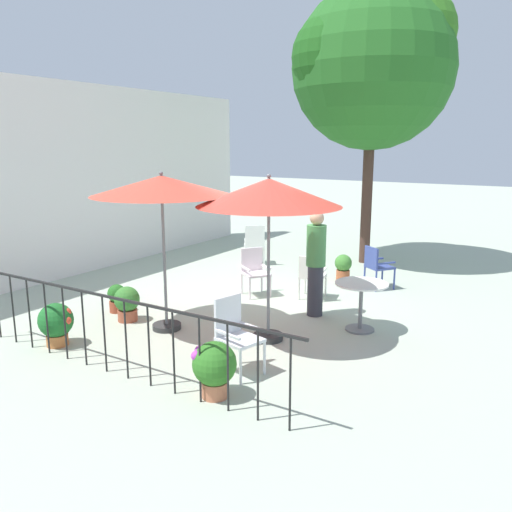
{
  "coord_description": "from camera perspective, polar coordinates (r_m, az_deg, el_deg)",
  "views": [
    {
      "loc": [
        -7.62,
        -4.64,
        2.83
      ],
      "look_at": [
        0.0,
        0.09,
        0.87
      ],
      "focal_mm": 36.54,
      "sensor_mm": 36.0,
      "label": 1
    }
  ],
  "objects": [
    {
      "name": "potted_plant_0",
      "position": [
        9.18,
        -14.98,
        -4.4
      ],
      "size": [
        0.31,
        0.31,
        0.48
      ],
      "color": "#98432C",
      "rests_on": "ground"
    },
    {
      "name": "villa_facade",
      "position": [
        12.04,
        -18.94,
        7.9
      ],
      "size": [
        11.19,
        0.3,
        4.07
      ],
      "primitive_type": "cube",
      "color": "white",
      "rests_on": "ground"
    },
    {
      "name": "patio_chair_2",
      "position": [
        12.22,
        -0.15,
        1.53
      ],
      "size": [
        0.66,
        0.66,
        0.95
      ],
      "color": "white",
      "rests_on": "ground"
    },
    {
      "name": "potted_plant_2",
      "position": [
        8.67,
        -13.94,
        -4.98
      ],
      "size": [
        0.41,
        0.41,
        0.57
      ],
      "color": "#A65238",
      "rests_on": "ground"
    },
    {
      "name": "cafe_table_0",
      "position": [
        8.09,
        11.43,
        -4.44
      ],
      "size": [
        0.8,
        0.8,
        0.75
      ],
      "color": "silver",
      "rests_on": "ground"
    },
    {
      "name": "ground_plane",
      "position": [
        9.36,
        0.49,
        -5.26
      ],
      "size": [
        60.0,
        60.0,
        0.0
      ],
      "primitive_type": "plane",
      "color": "#A9B4A0"
    },
    {
      "name": "patio_umbrella_1",
      "position": [
        7.24,
        1.42,
        6.81
      ],
      "size": [
        2.04,
        2.04,
        2.41
      ],
      "color": "#2D2D2D",
      "rests_on": "ground"
    },
    {
      "name": "standing_person",
      "position": [
        8.58,
        6.57,
        -0.66
      ],
      "size": [
        0.44,
        0.44,
        1.75
      ],
      "color": "#33333D",
      "rests_on": "ground"
    },
    {
      "name": "potted_plant_3",
      "position": [
        11.0,
        9.52,
        -1.14
      ],
      "size": [
        0.36,
        0.36,
        0.55
      ],
      "color": "#A75732",
      "rests_on": "ground"
    },
    {
      "name": "terrace_railing",
      "position": [
        6.61,
        -15.26,
        -7.05
      ],
      "size": [
        0.03,
        5.23,
        1.01
      ],
      "color": "black",
      "rests_on": "ground"
    },
    {
      "name": "patio_chair_1",
      "position": [
        10.47,
        13.07,
        -0.89
      ],
      "size": [
        0.63,
        0.62,
        0.84
      ],
      "color": "#36468E",
      "rests_on": "ground"
    },
    {
      "name": "patio_umbrella_0",
      "position": [
        7.8,
        -10.3,
        7.39
      ],
      "size": [
        2.07,
        2.07,
        2.42
      ],
      "color": "#2D2D2D",
      "rests_on": "ground"
    },
    {
      "name": "potted_plant_1",
      "position": [
        5.99,
        -4.62,
        -11.95
      ],
      "size": [
        0.51,
        0.53,
        0.66
      ],
      "color": "#BD6D4B",
      "rests_on": "ground"
    },
    {
      "name": "shade_tree",
      "position": [
        12.7,
        12.56,
        19.49
      ],
      "size": [
        3.8,
        3.62,
        6.26
      ],
      "color": "#442E24",
      "rests_on": "ground"
    },
    {
      "name": "patio_chair_4",
      "position": [
        9.81,
        -0.2,
        -1.41
      ],
      "size": [
        0.63,
        0.64,
        0.88
      ],
      "color": "silver",
      "rests_on": "ground"
    },
    {
      "name": "patio_chair_3",
      "position": [
        6.54,
        -2.32,
        -8.19
      ],
      "size": [
        0.55,
        0.58,
        0.96
      ],
      "color": "silver",
      "rests_on": "ground"
    },
    {
      "name": "patio_chair_0",
      "position": [
        9.58,
        6.13,
        -1.94
      ],
      "size": [
        0.54,
        0.52,
        0.82
      ],
      "color": "white",
      "rests_on": "ground"
    },
    {
      "name": "potted_plant_4",
      "position": [
        7.92,
        -21.02,
        -6.8
      ],
      "size": [
        0.49,
        0.5,
        0.62
      ],
      "color": "#C16F3A",
      "rests_on": "ground"
    }
  ]
}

